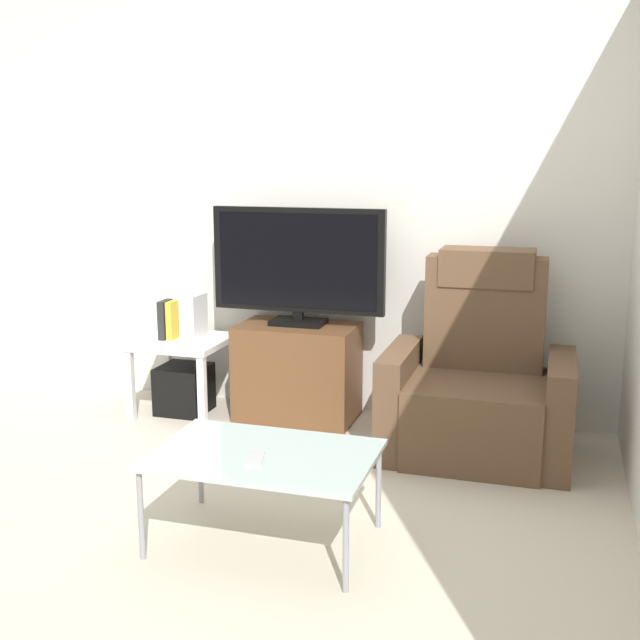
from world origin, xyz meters
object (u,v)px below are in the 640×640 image
Objects in this scene: television at (298,263)px; book_leftmost at (165,319)px; side_table at (183,351)px; tv_stand at (297,372)px; coffee_table at (264,458)px; book_middle at (172,320)px; recliner_armchair at (479,385)px; game_console at (196,317)px; subwoofer_box at (184,389)px; cell_phone at (254,458)px.

book_leftmost is (-0.82, -0.14, -0.36)m from television.
book_leftmost is (-0.10, -0.02, 0.19)m from side_table.
tv_stand is 0.88m from book_leftmost.
tv_stand is at bearing 103.58° from coffee_table.
tv_stand is 0.67× the size of television.
side_table is at bearing 127.08° from coffee_table.
tv_stand is at bearing 8.14° from book_leftmost.
coffee_table is (0.37, -1.53, 0.08)m from tv_stand.
book_middle is (-0.77, -0.12, 0.30)m from tv_stand.
book_middle is at bearing -159.55° from side_table.
recliner_armchair reaches higher than side_table.
television is 3.76× the size of game_console.
television is (-0.00, 0.02, 0.66)m from tv_stand.
television is 4.41× the size of book_leftmost.
book_middle reaches higher than tv_stand.
game_console reaches higher than tv_stand.
book_leftmost is at bearing -168.69° from subwoofer_box.
television is 0.72m from game_console.
game_console is (-1.73, 0.15, 0.24)m from recliner_armchair.
game_console is at bearing 11.80° from book_middle.
subwoofer_box is 1.87m from cell_phone.
coffee_table is at bearing -76.58° from television.
game_console is 1.87× the size of cell_phone.
side_table is (-0.72, -0.10, 0.10)m from tv_stand.
television reaches higher than subwoofer_box.
recliner_armchair is 4.59× the size of book_middle.
book_leftmost reaches higher than book_middle.
coffee_table is at bearing 66.67° from cell_phone.
recliner_armchair is 1.83m from side_table.
television is 1.27m from recliner_armchair.
recliner_armchair is 1.75m from game_console.
recliner_armchair is at bearing -4.28° from subwoofer_box.
recliner_armchair is at bearing -12.84° from television.
game_console reaches higher than subwoofer_box.
television is 1.70m from coffee_table.
recliner_armchair is 7.20× the size of cell_phone.
book_middle is at bearing -159.55° from subwoofer_box.
tv_stand is at bearing 7.69° from subwoofer_box.
book_leftmost is (-0.82, -0.12, 0.30)m from tv_stand.
cell_phone is at bearing -52.92° from book_middle.
game_console reaches higher than side_table.
book_middle is at bearing 111.47° from cell_phone.
book_middle reaches higher than subwoofer_box.
tv_stand is 0.66m from television.
book_leftmost is at bearing 112.58° from cell_phone.
subwoofer_box is at bearing -172.31° from tv_stand.
game_console is at bearing 6.34° from side_table.
coffee_table is at bearing -51.19° from book_middle.
television is 1.76m from cell_phone.
book_leftmost is 0.05m from book_middle.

